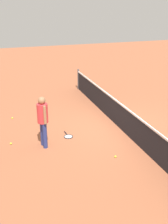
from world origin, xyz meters
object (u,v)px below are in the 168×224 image
at_px(tennis_ball_near_player, 115,157).
at_px(tennis_ball_by_net, 12,118).
at_px(tennis_racket_near_player, 68,136).
at_px(player_near_side, 43,118).
at_px(tennis_ball_midcourt, 11,143).

height_order(tennis_ball_near_player, tennis_ball_by_net, same).
height_order(tennis_racket_near_player, tennis_ball_near_player, tennis_ball_near_player).
bearing_deg(tennis_racket_near_player, tennis_ball_near_player, 28.96).
bearing_deg(player_near_side, tennis_ball_midcourt, -114.11).
height_order(player_near_side, tennis_ball_by_net, player_near_side).
relative_size(tennis_racket_near_player, tennis_ball_by_net, 8.99).
bearing_deg(tennis_ball_by_net, tennis_racket_near_player, 37.84).
bearing_deg(tennis_racket_near_player, tennis_ball_midcourt, -91.85).
distance_m(tennis_ball_near_player, tennis_ball_midcourt, 3.46).
distance_m(tennis_racket_near_player, tennis_ball_by_net, 2.79).
height_order(tennis_racket_near_player, tennis_ball_midcourt, tennis_ball_midcourt).
bearing_deg(tennis_ball_near_player, tennis_ball_midcourt, -122.23).
relative_size(tennis_ball_near_player, tennis_ball_by_net, 1.00).
bearing_deg(tennis_ball_near_player, tennis_ball_by_net, -145.91).
xyz_separation_m(tennis_racket_near_player, tennis_ball_midcourt, (-0.06, -1.94, 0.02)).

